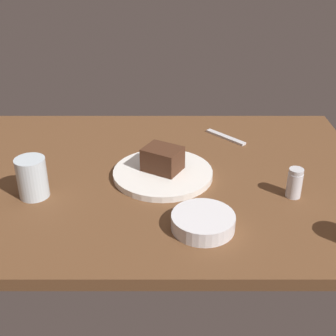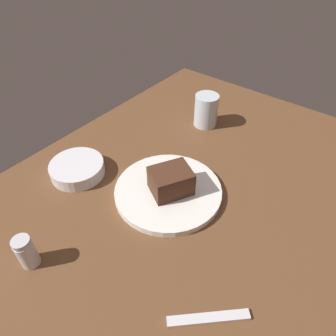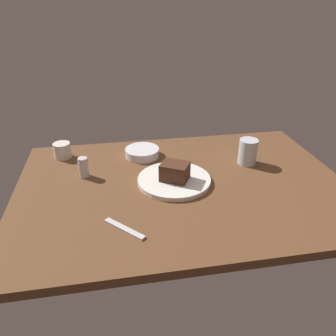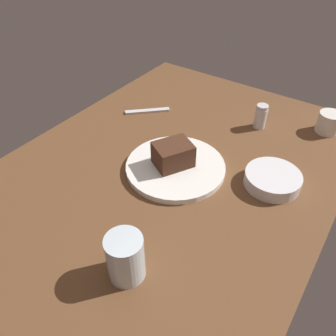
{
  "view_description": "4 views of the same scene",
  "coord_description": "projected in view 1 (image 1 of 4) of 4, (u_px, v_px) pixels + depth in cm",
  "views": [
    {
      "loc": [
        4.32,
        -108.54,
        63.68
      ],
      "look_at": [
        4.38,
        -0.96,
        5.22
      ],
      "focal_mm": 48.52,
      "sensor_mm": 36.0,
      "label": 1
    },
    {
      "loc": [
        45.09,
        31.55,
        60.06
      ],
      "look_at": [
        -0.24,
        -4.08,
        8.04
      ],
      "focal_mm": 32.87,
      "sensor_mm": 36.0,
      "label": 2
    },
    {
      "loc": [
        23.61,
        102.56,
        65.57
      ],
      "look_at": [
        4.49,
        -5.73,
        6.84
      ],
      "focal_mm": 35.62,
      "sensor_mm": 36.0,
      "label": 3
    },
    {
      "loc": [
        -56.54,
        -40.32,
        63.51
      ],
      "look_at": [
        -2.54,
        -2.87,
        7.97
      ],
      "focal_mm": 36.56,
      "sensor_mm": 36.0,
      "label": 4
    }
  ],
  "objects": [
    {
      "name": "water_glass",
      "position": [
        32.0,
        178.0,
        1.12
      ],
      "size": [
        7.47,
        7.47,
        10.34
      ],
      "primitive_type": "cylinder",
      "color": "silver",
      "rests_on": "dining_table"
    },
    {
      "name": "dining_table",
      "position": [
        152.0,
        178.0,
        1.25
      ],
      "size": [
        120.0,
        84.0,
        3.0
      ],
      "primitive_type": "cube",
      "color": "brown",
      "rests_on": "ground"
    },
    {
      "name": "salt_shaker",
      "position": [
        294.0,
        183.0,
        1.12
      ],
      "size": [
        3.78,
        3.78,
        7.74
      ],
      "color": "silver",
      "rests_on": "dining_table"
    },
    {
      "name": "dessert_spoon",
      "position": [
        225.0,
        137.0,
        1.45
      ],
      "size": [
        11.65,
        12.1,
        0.7
      ],
      "primitive_type": "cube",
      "rotation": [
        0.0,
        0.0,
        2.33
      ],
      "color": "silver",
      "rests_on": "dining_table"
    },
    {
      "name": "dessert_plate",
      "position": [
        163.0,
        173.0,
        1.23
      ],
      "size": [
        26.91,
        26.91,
        1.69
      ],
      "primitive_type": "cylinder",
      "color": "white",
      "rests_on": "dining_table"
    },
    {
      "name": "chocolate_cake_slice",
      "position": [
        162.0,
        159.0,
        1.21
      ],
      "size": [
        12.17,
        11.41,
        6.36
      ],
      "primitive_type": "cube",
      "rotation": [
        0.0,
        0.0,
        5.77
      ],
      "color": "#472819",
      "rests_on": "dessert_plate"
    },
    {
      "name": "side_bowl",
      "position": [
        203.0,
        222.0,
        1.01
      ],
      "size": [
        14.36,
        14.36,
        3.53
      ],
      "primitive_type": "cylinder",
      "color": "silver",
      "rests_on": "dining_table"
    }
  ]
}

